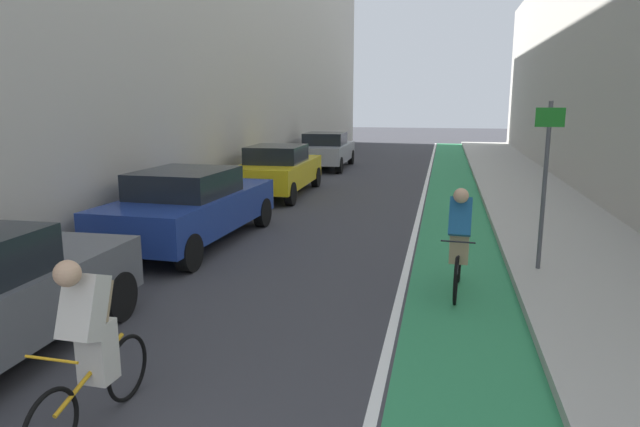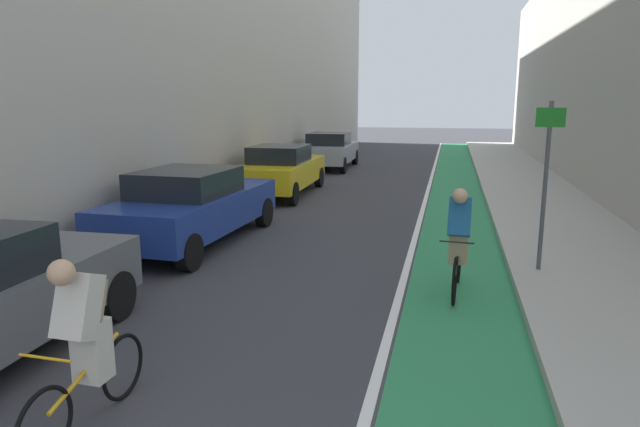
% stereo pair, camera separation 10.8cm
% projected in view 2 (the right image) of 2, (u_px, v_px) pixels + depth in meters
% --- Properties ---
extents(ground_plane, '(89.80, 89.80, 0.00)m').
position_uv_depth(ground_plane, '(363.00, 196.00, 16.94)').
color(ground_plane, '#38383D').
extents(bike_lane_paint, '(1.60, 40.82, 0.00)m').
position_uv_depth(bike_lane_paint, '(456.00, 190.00, 18.23)').
color(bike_lane_paint, '#2D8451').
rests_on(bike_lane_paint, ground).
extents(lane_divider_stripe, '(0.12, 40.82, 0.00)m').
position_uv_depth(lane_divider_stripe, '(428.00, 189.00, 18.43)').
color(lane_divider_stripe, white).
rests_on(lane_divider_stripe, ground).
extents(sidewalk_right, '(2.91, 40.82, 0.14)m').
position_uv_depth(sidewalk_right, '(529.00, 190.00, 17.72)').
color(sidewalk_right, '#A8A59E').
rests_on(sidewalk_right, ground).
extents(building_facade_right, '(2.40, 36.82, 8.42)m').
position_uv_depth(building_facade_right, '(616.00, 59.00, 18.21)').
color(building_facade_right, '#B2ADA3').
rests_on(building_facade_right, ground).
extents(parked_sedan_blue, '(2.06, 4.75, 1.53)m').
position_uv_depth(parked_sedan_blue, '(192.00, 205.00, 11.24)').
color(parked_sedan_blue, navy).
rests_on(parked_sedan_blue, ground).
extents(parked_sedan_yellow_cab, '(1.92, 4.65, 1.53)m').
position_uv_depth(parked_sedan_yellow_cab, '(281.00, 169.00, 17.12)').
color(parked_sedan_yellow_cab, yellow).
rests_on(parked_sedan_yellow_cab, ground).
extents(parked_sedan_silver, '(2.01, 4.52, 1.53)m').
position_uv_depth(parked_sedan_silver, '(330.00, 150.00, 23.88)').
color(parked_sedan_silver, '#9EA0A8').
rests_on(parked_sedan_silver, ground).
extents(cyclist_lead, '(0.48, 1.70, 1.60)m').
position_uv_depth(cyclist_lead, '(84.00, 337.00, 4.82)').
color(cyclist_lead, black).
rests_on(cyclist_lead, ground).
extents(cyclist_mid, '(0.48, 1.75, 1.63)m').
position_uv_depth(cyclist_mid, '(459.00, 238.00, 8.30)').
color(cyclist_mid, black).
rests_on(cyclist_mid, ground).
extents(street_sign_post, '(0.44, 0.07, 2.71)m').
position_uv_depth(street_sign_post, '(546.00, 172.00, 8.84)').
color(street_sign_post, '#4C4C51').
rests_on(street_sign_post, sidewalk_right).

